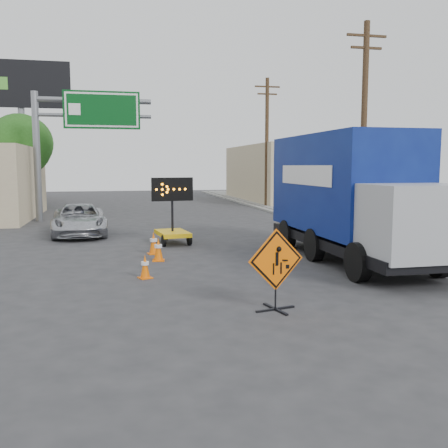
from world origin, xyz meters
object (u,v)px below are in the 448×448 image
object	(u,v)px
construction_sign	(276,267)
pickup_truck	(79,220)
arrow_board	(172,229)
box_truck	(351,203)

from	to	relation	value
construction_sign	pickup_truck	size ratio (longest dim) A/B	0.36
arrow_board	construction_sign	bearing A→B (deg)	-90.88
arrow_board	box_truck	size ratio (longest dim) A/B	0.30
construction_sign	box_truck	distance (m)	6.30
box_truck	arrow_board	bearing A→B (deg)	138.56
arrow_board	box_truck	xyz separation A→B (m)	(5.06, -4.45, 1.21)
pickup_truck	box_truck	size ratio (longest dim) A/B	0.57
construction_sign	arrow_board	bearing A→B (deg)	83.50
arrow_board	pickup_truck	bearing A→B (deg)	131.20
pickup_truck	box_truck	distance (m)	11.62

